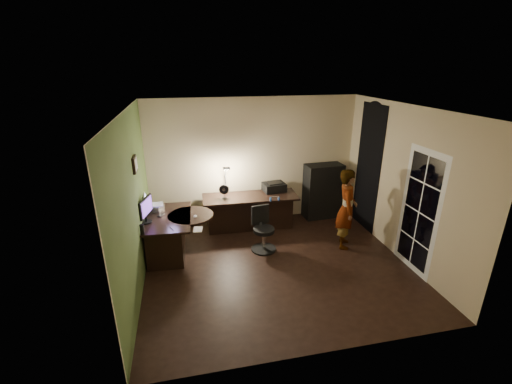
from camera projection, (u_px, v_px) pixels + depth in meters
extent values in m
cube|color=black|center=(277.00, 265.00, 6.02)|extent=(4.50, 4.00, 0.01)
cube|color=silver|center=(281.00, 108.00, 5.06)|extent=(4.50, 4.00, 0.01)
cube|color=#C8B58E|center=(253.00, 161.00, 7.37)|extent=(4.50, 0.01, 2.70)
cube|color=#C8B58E|center=(329.00, 258.00, 3.71)|extent=(4.50, 0.01, 2.70)
cube|color=#C8B58E|center=(133.00, 205.00, 5.10)|extent=(0.01, 4.00, 2.70)
cube|color=#C8B58E|center=(403.00, 184.00, 5.98)|extent=(0.01, 4.00, 2.70)
cube|color=#48622D|center=(134.00, 205.00, 5.10)|extent=(0.00, 4.00, 2.70)
cube|color=black|center=(368.00, 168.00, 7.05)|extent=(0.01, 0.90, 2.60)
cube|color=white|center=(419.00, 212.00, 5.58)|extent=(0.02, 0.92, 2.10)
cube|color=black|center=(135.00, 164.00, 5.34)|extent=(0.04, 0.30, 0.25)
cube|color=black|center=(169.00, 236.00, 6.23)|extent=(0.87, 1.36, 0.77)
cube|color=black|center=(250.00, 212.00, 7.24)|extent=(1.99, 0.75, 0.74)
cube|color=black|center=(323.00, 191.00, 7.73)|extent=(0.85, 0.46, 1.24)
cube|color=silver|center=(155.00, 208.00, 6.30)|extent=(0.33, 0.31, 0.11)
cube|color=silver|center=(154.00, 200.00, 6.24)|extent=(0.33, 0.31, 0.21)
cube|color=black|center=(145.00, 214.00, 5.81)|extent=(0.23, 0.49, 0.32)
ellipsoid|color=silver|center=(195.00, 216.00, 6.05)|extent=(0.07, 0.10, 0.03)
cube|color=black|center=(161.00, 215.00, 6.12)|extent=(0.12, 0.15, 0.01)
cube|color=black|center=(172.00, 228.00, 5.63)|extent=(0.07, 0.13, 0.01)
cylinder|color=black|center=(142.00, 229.00, 5.43)|extent=(0.07, 0.07, 0.17)
cube|color=silver|center=(198.00, 229.00, 5.60)|extent=(0.17, 0.22, 0.01)
cube|color=black|center=(224.00, 192.00, 6.94)|extent=(0.22, 0.15, 0.31)
cube|color=#1B4696|center=(275.00, 199.00, 6.86)|extent=(0.22, 0.11, 0.10)
cube|color=black|center=(274.00, 187.00, 7.37)|extent=(0.50, 0.41, 0.20)
cube|color=black|center=(225.00, 178.00, 7.19)|extent=(0.18, 0.31, 0.67)
cube|color=black|center=(264.00, 230.00, 6.37)|extent=(0.53, 0.53, 0.84)
imported|color=#D8A88C|center=(347.00, 209.00, 6.40)|extent=(0.54, 0.65, 1.54)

